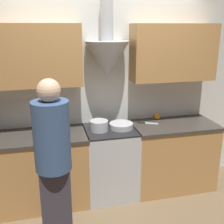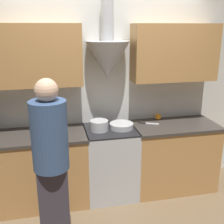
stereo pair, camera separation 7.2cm
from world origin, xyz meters
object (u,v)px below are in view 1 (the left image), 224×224
at_px(stock_pot, 99,126).
at_px(mixing_bowl, 121,126).
at_px(orange_fruit, 157,116).
at_px(stove_range, 110,162).
at_px(person_foreground_left, 54,166).

xyz_separation_m(stock_pot, mixing_bowl, (0.28, 0.01, -0.03)).
bearing_deg(stock_pot, orange_fruit, 15.42).
bearing_deg(stove_range, person_foreground_left, -127.84).
relative_size(stock_pot, orange_fruit, 2.61).
xyz_separation_m(orange_fruit, person_foreground_left, (-1.42, -1.14, 0.02)).
xyz_separation_m(stock_pot, orange_fruit, (0.85, 0.23, -0.02)).
bearing_deg(mixing_bowl, orange_fruit, 21.15).
height_order(stove_range, mixing_bowl, mixing_bowl).
bearing_deg(mixing_bowl, stove_range, 179.43).
distance_m(orange_fruit, person_foreground_left, 1.82).
distance_m(stove_range, orange_fruit, 0.89).
distance_m(stock_pot, mixing_bowl, 0.28).
bearing_deg(stove_range, stock_pot, -173.40).
bearing_deg(orange_fruit, person_foreground_left, -141.32).
relative_size(stove_range, orange_fruit, 10.70).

